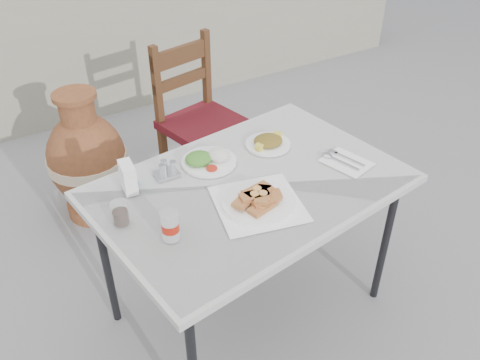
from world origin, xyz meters
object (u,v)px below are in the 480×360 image
cola_glass (120,214)px  salad_rice_plate (208,159)px  soda_can (170,225)px  condiment_caddy (166,171)px  terracotta_urn (87,160)px  salad_chopped_plate (268,142)px  pide_plate (258,198)px  napkin_holder (128,177)px  chair (200,120)px  cafe_table (250,193)px

cola_glass → salad_rice_plate: bearing=22.0°
soda_can → cola_glass: (-0.13, 0.17, -0.02)m
condiment_caddy → terracotta_urn: 1.02m
salad_chopped_plate → condiment_caddy: condiment_caddy is taller
salad_chopped_plate → terracotta_urn: salad_chopped_plate is taller
soda_can → cola_glass: size_ratio=1.26×
pide_plate → napkin_holder: (-0.40, 0.35, 0.03)m
salad_rice_plate → terracotta_urn: 1.07m
chair → terracotta_urn: 0.71m
pide_plate → chair: chair is taller
cola_glass → napkin_holder: (0.10, 0.18, 0.02)m
cafe_table → cola_glass: 0.56m
condiment_caddy → chair: 1.00m
napkin_holder → chair: 1.12m
salad_rice_plate → soda_can: 0.50m
cafe_table → pide_plate: size_ratio=3.45×
cafe_table → napkin_holder: (-0.45, 0.22, 0.12)m
condiment_caddy → chair: bearing=55.1°
cola_glass → soda_can: bearing=-54.1°
salad_chopped_plate → salad_rice_plate: bearing=178.0°
pide_plate → chair: bearing=74.6°
chair → cola_glass: bearing=-142.6°
cafe_table → napkin_holder: napkin_holder is taller
chair → cafe_table: bearing=-117.5°
soda_can → salad_rice_plate: bearing=46.4°
salad_rice_plate → napkin_holder: 0.37m
soda_can → terracotta_urn: bearing=89.3°
soda_can → salad_chopped_plate: bearing=28.3°
terracotta_urn → salad_chopped_plate: bearing=-55.7°
pide_plate → terracotta_urn: bearing=105.7°
salad_chopped_plate → soda_can: 0.74m
cafe_table → salad_rice_plate: 0.25m
cola_glass → chair: chair is taller
salad_chopped_plate → napkin_holder: (-0.68, 0.00, 0.04)m
pide_plate → salad_chopped_plate: bearing=51.6°
salad_rice_plate → cola_glass: cola_glass is taller
salad_chopped_plate → napkin_holder: size_ratio=1.71×
pide_plate → terracotta_urn: pide_plate is taller
salad_chopped_plate → pide_plate: bearing=-128.4°
cola_glass → cafe_table: bearing=-3.2°
terracotta_urn → condiment_caddy: bearing=-81.7°
napkin_holder → salad_chopped_plate: bearing=5.8°
pide_plate → salad_rice_plate: (-0.03, 0.36, -0.01)m
terracotta_urn → cafe_table: bearing=-70.3°
terracotta_urn → chair: bearing=-11.3°
cafe_table → pide_plate: 0.17m
salad_rice_plate → cola_glass: 0.51m
chair → terracotta_urn: bearing=156.1°
napkin_holder → terracotta_urn: 1.04m
terracotta_urn → pide_plate: bearing=-74.3°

